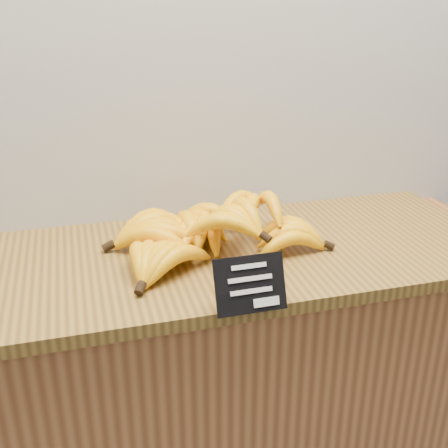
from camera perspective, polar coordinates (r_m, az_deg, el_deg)
The scene contains 4 objects.
counter at distance 1.61m, azimuth -0.50°, elevation -18.27°, with size 1.53×0.50×0.90m, color #A16234.
counter_top at distance 1.35m, azimuth -0.57°, elevation -3.29°, with size 1.35×0.54×0.03m, color olive.
chalkboard_sign at distance 1.09m, azimuth 2.69°, elevation -6.16°, with size 0.14×0.01×0.11m, color black.
banana_pile at distance 1.33m, azimuth -1.83°, elevation -0.73°, with size 0.54×0.36×0.12m.
Camera 1 is at (-0.11, 1.58, 1.52)m, focal length 45.00 mm.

